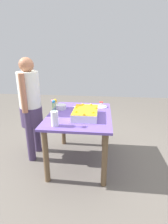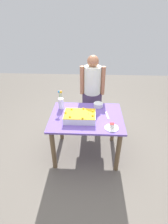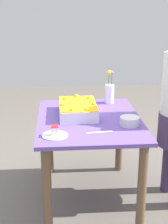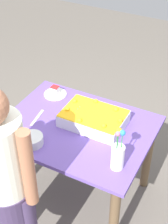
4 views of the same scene
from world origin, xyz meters
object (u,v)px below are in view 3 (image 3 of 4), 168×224
(sheet_cake, at_px, (78,109))
(fruit_bowl, at_px, (130,121))
(serving_plate_with_slice, at_px, (55,133))
(flower_vase, at_px, (110,92))
(cake_knife, at_px, (100,132))

(sheet_cake, height_order, fruit_bowl, sheet_cake)
(sheet_cake, distance_m, serving_plate_with_slice, 0.50)
(flower_vase, relative_size, fruit_bowl, 2.07)
(sheet_cake, relative_size, flower_vase, 1.46)
(cake_knife, relative_size, fruit_bowl, 1.33)
(serving_plate_with_slice, xyz_separation_m, flower_vase, (0.78, -0.52, 0.09))
(serving_plate_with_slice, height_order, fruit_bowl, serving_plate_with_slice)
(serving_plate_with_slice, xyz_separation_m, fruit_bowl, (0.17, -0.59, 0.01))
(cake_knife, bearing_deg, serving_plate_with_slice, 179.34)
(serving_plate_with_slice, bearing_deg, flower_vase, -33.46)
(cake_knife, bearing_deg, fruit_bowl, 20.01)
(sheet_cake, relative_size, fruit_bowl, 3.02)
(sheet_cake, bearing_deg, fruit_bowl, -125.65)
(cake_knife, height_order, flower_vase, flower_vase)
(serving_plate_with_slice, distance_m, cake_knife, 0.34)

